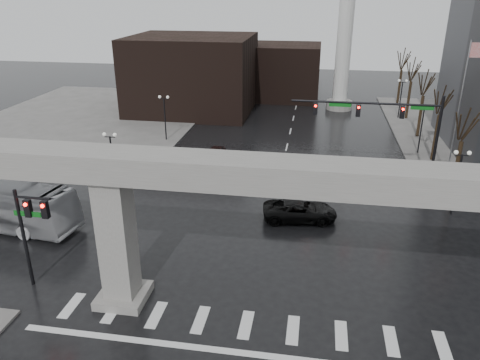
% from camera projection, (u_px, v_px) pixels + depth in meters
% --- Properties ---
extents(ground, '(160.00, 160.00, 0.00)m').
position_uv_depth(ground, '(249.00, 312.00, 24.88)').
color(ground, black).
rests_on(ground, ground).
extents(sidewalk_nw, '(28.00, 36.00, 0.15)m').
position_uv_depth(sidewalk_nw, '(94.00, 117.00, 61.56)').
color(sidewalk_nw, slate).
rests_on(sidewalk_nw, ground).
extents(elevated_guideway, '(48.00, 2.60, 8.70)m').
position_uv_depth(elevated_guideway, '(276.00, 197.00, 22.05)').
color(elevated_guideway, '#989490').
rests_on(elevated_guideway, ground).
extents(building_far_left, '(16.00, 14.00, 10.00)m').
position_uv_depth(building_far_left, '(192.00, 74.00, 63.32)').
color(building_far_left, black).
rests_on(building_far_left, ground).
extents(building_far_mid, '(10.00, 10.00, 8.00)m').
position_uv_depth(building_far_mid, '(286.00, 72.00, 71.00)').
color(building_far_mid, black).
rests_on(building_far_mid, ground).
extents(smokestack, '(3.60, 3.60, 30.00)m').
position_uv_depth(smokestack, '(347.00, 8.00, 60.73)').
color(smokestack, silver).
rests_on(smokestack, ground).
extents(signal_mast_arm, '(12.12, 0.43, 8.00)m').
position_uv_depth(signal_mast_arm, '(391.00, 121.00, 38.40)').
color(signal_mast_arm, black).
rests_on(signal_mast_arm, ground).
extents(signal_left_pole, '(2.30, 0.30, 6.00)m').
position_uv_depth(signal_left_pole, '(30.00, 223.00, 25.62)').
color(signal_left_pole, black).
rests_on(signal_left_pole, ground).
extents(flagpole_assembly, '(2.06, 0.12, 12.00)m').
position_uv_depth(flagpole_assembly, '(465.00, 94.00, 39.71)').
color(flagpole_assembly, silver).
rests_on(flagpole_assembly, ground).
extents(lamp_right_0, '(1.22, 0.32, 5.11)m').
position_uv_depth(lamp_right_0, '(459.00, 172.00, 34.26)').
color(lamp_right_0, black).
rests_on(lamp_right_0, ground).
extents(lamp_right_1, '(1.22, 0.32, 5.11)m').
position_uv_depth(lamp_right_1, '(422.00, 121.00, 47.01)').
color(lamp_right_1, black).
rests_on(lamp_right_1, ground).
extents(lamp_right_2, '(1.22, 0.32, 5.11)m').
position_uv_depth(lamp_right_2, '(401.00, 92.00, 59.75)').
color(lamp_right_2, black).
rests_on(lamp_right_2, ground).
extents(lamp_left_0, '(1.22, 0.32, 5.11)m').
position_uv_depth(lamp_left_0, '(112.00, 152.00, 38.34)').
color(lamp_left_0, black).
rests_on(lamp_left_0, ground).
extents(lamp_left_1, '(1.22, 0.32, 5.11)m').
position_uv_depth(lamp_left_1, '(164.00, 110.00, 51.08)').
color(lamp_left_1, black).
rests_on(lamp_left_1, ground).
extents(lamp_left_2, '(1.22, 0.32, 5.11)m').
position_uv_depth(lamp_left_2, '(196.00, 85.00, 63.83)').
color(lamp_left_2, black).
rests_on(lamp_left_2, ground).
extents(tree_right_0, '(1.09, 1.58, 7.50)m').
position_uv_depth(tree_right_0, '(458.00, 162.00, 38.02)').
color(tree_right_0, black).
rests_on(tree_right_0, ground).
extents(tree_right_1, '(1.09, 1.61, 7.67)m').
position_uv_depth(tree_right_1, '(436.00, 133.00, 45.28)').
color(tree_right_1, black).
rests_on(tree_right_1, ground).
extents(tree_right_2, '(1.10, 1.63, 7.85)m').
position_uv_depth(tree_right_2, '(421.00, 112.00, 52.54)').
color(tree_right_2, black).
rests_on(tree_right_2, ground).
extents(tree_right_3, '(1.11, 1.66, 8.02)m').
position_uv_depth(tree_right_3, '(409.00, 96.00, 59.80)').
color(tree_right_3, black).
rests_on(tree_right_3, ground).
extents(tree_right_4, '(1.12, 1.69, 8.19)m').
position_uv_depth(tree_right_4, '(400.00, 84.00, 67.06)').
color(tree_right_4, black).
rests_on(tree_right_4, ground).
extents(pickup_truck, '(5.71, 3.22, 1.51)m').
position_uv_depth(pickup_truck, '(300.00, 211.00, 34.46)').
color(pickup_truck, black).
rests_on(pickup_truck, ground).
extents(far_car, '(1.87, 4.32, 1.45)m').
position_uv_depth(far_car, '(215.00, 156.00, 45.67)').
color(far_car, black).
rests_on(far_car, ground).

